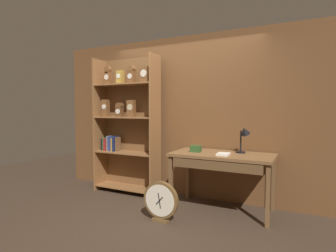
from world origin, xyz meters
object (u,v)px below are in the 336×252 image
workbench (222,160)px  open_repair_manual (223,154)px  bookshelf (126,123)px  round_clock_large (161,201)px  desk_lamp (244,135)px  toolbox_small (196,149)px

workbench → open_repair_manual: open_repair_manual is taller
bookshelf → round_clock_large: (1.12, -0.84, -0.93)m
desk_lamp → open_repair_manual: (-0.21, -0.26, -0.24)m
open_repair_manual → round_clock_large: size_ratio=0.43×
bookshelf → desk_lamp: bookshelf is taller
desk_lamp → round_clock_large: size_ratio=0.76×
toolbox_small → round_clock_large: toolbox_small is taller
bookshelf → toolbox_small: bearing=-6.8°
desk_lamp → bookshelf: bearing=-179.8°
open_repair_manual → workbench: bearing=112.4°
bookshelf → workbench: (1.71, -0.15, -0.47)m
workbench → desk_lamp: 0.46m
workbench → round_clock_large: (-0.59, -0.69, -0.46)m
bookshelf → round_clock_large: bookshelf is taller
bookshelf → toolbox_small: 1.38m
workbench → open_repair_manual: bearing=-63.8°
workbench → toolbox_small: bearing=-178.3°
open_repair_manual → desk_lamp: bearing=46.2°
bookshelf → open_repair_manual: size_ratio=10.43×
bookshelf → workbench: size_ratio=1.65×
workbench → bookshelf: bearing=175.0°
bookshelf → toolbox_small: (1.33, -0.16, -0.33)m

